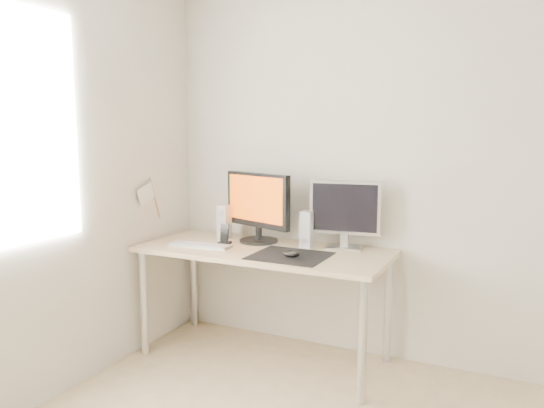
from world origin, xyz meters
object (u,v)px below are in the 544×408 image
(desk, at_px, (264,260))
(speaker_right, at_px, (307,229))
(second_monitor, at_px, (345,211))
(keyboard, at_px, (200,245))
(main_monitor, at_px, (258,205))
(speaker_left, at_px, (224,222))
(mouse, at_px, (291,254))
(phone_dock, at_px, (225,238))

(desk, distance_m, speaker_right, 0.34)
(second_monitor, height_order, keyboard, second_monitor)
(main_monitor, distance_m, speaker_left, 0.30)
(keyboard, bearing_deg, desk, 17.13)
(second_monitor, bearing_deg, main_monitor, -173.11)
(speaker_right, bearing_deg, second_monitor, 16.81)
(main_monitor, height_order, keyboard, main_monitor)
(second_monitor, xyz_separation_m, speaker_left, (-0.85, -0.06, -0.12))
(mouse, height_order, speaker_right, speaker_right)
(mouse, xyz_separation_m, main_monitor, (-0.38, 0.30, 0.23))
(second_monitor, xyz_separation_m, speaker_right, (-0.23, -0.07, -0.12))
(mouse, distance_m, second_monitor, 0.48)
(mouse, height_order, second_monitor, second_monitor)
(desk, bearing_deg, speaker_left, 157.23)
(mouse, height_order, phone_dock, phone_dock)
(speaker_left, bearing_deg, phone_dock, -58.37)
(speaker_right, relative_size, keyboard, 0.55)
(desk, xyz_separation_m, speaker_right, (0.23, 0.16, 0.19))
(desk, relative_size, main_monitor, 2.99)
(phone_dock, bearing_deg, second_monitor, 15.66)
(speaker_left, height_order, keyboard, speaker_left)
(desk, height_order, second_monitor, second_monitor)
(main_monitor, distance_m, speaker_right, 0.38)
(speaker_left, distance_m, phone_dock, 0.19)
(speaker_left, bearing_deg, speaker_right, -0.74)
(main_monitor, height_order, phone_dock, main_monitor)
(second_monitor, bearing_deg, desk, -154.05)
(desk, height_order, keyboard, keyboard)
(second_monitor, bearing_deg, mouse, -119.69)
(second_monitor, height_order, speaker_left, second_monitor)
(speaker_left, height_order, phone_dock, speaker_left)
(mouse, bearing_deg, main_monitor, 141.58)
(speaker_left, bearing_deg, mouse, -25.51)
(desk, bearing_deg, second_monitor, 25.95)
(main_monitor, height_order, second_monitor, main_monitor)
(speaker_right, bearing_deg, speaker_left, 179.26)
(speaker_left, relative_size, phone_dock, 1.77)
(keyboard, bearing_deg, speaker_right, 23.77)
(speaker_left, height_order, speaker_right, same)
(desk, bearing_deg, phone_dock, 177.63)
(mouse, xyz_separation_m, phone_dock, (-0.55, 0.16, 0.02))
(second_monitor, height_order, phone_dock, second_monitor)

